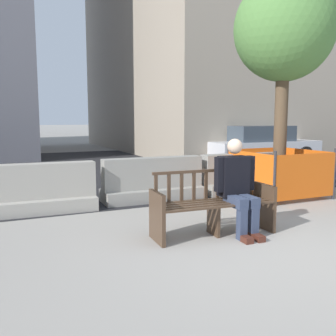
# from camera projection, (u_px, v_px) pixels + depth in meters

# --- Properties ---
(ground_plane) EXTENTS (200.00, 200.00, 0.00)m
(ground_plane) POSITION_uv_depth(u_px,v_px,m) (268.00, 250.00, 4.56)
(ground_plane) COLOR gray
(street_asphalt) EXTENTS (120.00, 12.00, 0.01)m
(street_asphalt) POSITION_uv_depth(u_px,v_px,m) (96.00, 167.00, 12.41)
(street_asphalt) COLOR black
(street_asphalt) RESTS_ON ground
(street_bench) EXTENTS (1.72, 0.63, 0.88)m
(street_bench) POSITION_uv_depth(u_px,v_px,m) (213.00, 206.00, 5.13)
(street_bench) COLOR #473323
(street_bench) RESTS_ON ground
(seated_person) EXTENTS (0.59, 0.74, 1.31)m
(seated_person) POSITION_uv_depth(u_px,v_px,m) (237.00, 184.00, 5.16)
(seated_person) COLOR black
(seated_person) RESTS_ON ground
(jersey_barrier_centre) EXTENTS (2.01, 0.72, 0.84)m
(jersey_barrier_centre) POSITION_uv_depth(u_px,v_px,m) (153.00, 183.00, 7.33)
(jersey_barrier_centre) COLOR gray
(jersey_barrier_centre) RESTS_ON ground
(jersey_barrier_left) EXTENTS (2.03, 0.76, 0.84)m
(jersey_barrier_left) POSITION_uv_depth(u_px,v_px,m) (36.00, 193.00, 6.35)
(jersey_barrier_left) COLOR #9E998E
(jersey_barrier_left) RESTS_ON ground
(jersey_barrier_right) EXTENTS (2.01, 0.71, 0.84)m
(jersey_barrier_right) POSITION_uv_depth(u_px,v_px,m) (243.00, 176.00, 8.23)
(jersey_barrier_right) COLOR gray
(jersey_barrier_right) RESTS_ON ground
(street_tree) EXTENTS (1.98, 1.98, 4.38)m
(street_tree) POSITION_uv_depth(u_px,v_px,m) (284.00, 31.00, 7.37)
(street_tree) COLOR brown
(street_tree) RESTS_ON ground
(construction_fence) EXTENTS (1.54, 1.54, 1.02)m
(construction_fence) POSITION_uv_depth(u_px,v_px,m) (279.00, 171.00, 7.74)
(construction_fence) COLOR #2D2D33
(construction_fence) RESTS_ON ground
(car_sedan_mid) EXTENTS (4.09, 1.95, 1.35)m
(car_sedan_mid) POSITION_uv_depth(u_px,v_px,m) (259.00, 144.00, 13.22)
(car_sedan_mid) COLOR silver
(car_sedan_mid) RESTS_ON ground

